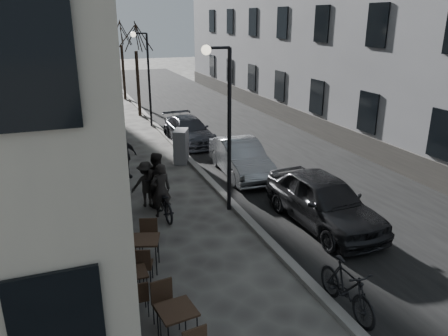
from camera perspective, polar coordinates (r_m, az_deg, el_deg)
ground at (r=9.48m, az=14.76°, el=-19.46°), size 120.00×120.00×0.00m
road at (r=24.17m, az=0.55°, el=5.23°), size 7.30×60.00×0.00m
kerb at (r=23.13m, az=-7.94°, el=4.55°), size 0.25×60.00×0.12m
streetlamp_near at (r=12.96m, az=-0.01°, el=7.31°), size 0.90×0.28×5.09m
streetlamp_far at (r=24.43m, az=-10.24°, el=12.61°), size 0.90×0.28×5.09m
tree_near at (r=27.27m, az=-11.53°, el=16.36°), size 2.40×2.40×5.70m
tree_far at (r=33.20m, az=-13.36°, el=16.67°), size 2.40×2.40×5.70m
bistro_set_a at (r=8.54m, az=-6.14°, el=-19.57°), size 0.74×1.67×0.96m
bistro_set_b at (r=9.86m, az=-11.67°, el=-14.48°), size 0.58×1.40×0.83m
bistro_set_c at (r=10.83m, az=-10.23°, el=-10.61°), size 0.94×1.71×0.97m
utility_cabinet at (r=18.32m, az=-5.62°, el=2.84°), size 0.86×1.07×1.41m
bicycle at (r=13.50m, az=-8.18°, el=-4.18°), size 0.83×2.02×1.04m
cyclist_rider at (r=13.38m, az=-8.24°, el=-2.88°), size 0.65×0.45×1.70m
pedestrian_near at (r=14.04m, az=-8.87°, el=-1.56°), size 1.07×0.96×1.82m
pedestrian_mid at (r=14.21m, az=-10.10°, el=-2.07°), size 1.01×0.63×1.50m
pedestrian_far at (r=16.83m, az=-12.93°, el=1.52°), size 1.09×0.71×1.73m
car_near at (r=13.07m, az=12.88°, el=-4.14°), size 1.96×4.52×1.52m
car_mid at (r=16.80m, az=2.22°, el=1.33°), size 1.70×4.23×1.37m
car_far at (r=21.25m, az=-4.63°, el=4.91°), size 1.90×4.30×1.23m
moped at (r=9.62m, az=15.73°, el=-14.84°), size 0.53×1.86×1.12m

